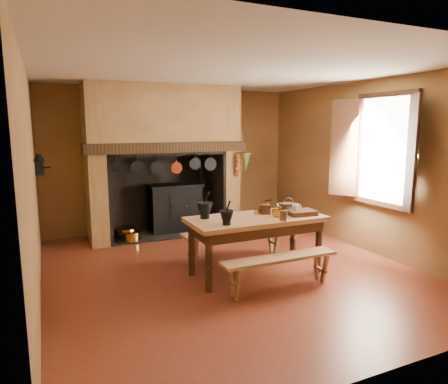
# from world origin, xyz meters

# --- Properties ---
(floor) EXTENTS (5.50, 5.50, 0.00)m
(floor) POSITION_xyz_m (0.00, 0.00, 0.00)
(floor) COLOR #602416
(floor) RESTS_ON ground
(ceiling) EXTENTS (5.50, 5.50, 0.00)m
(ceiling) POSITION_xyz_m (0.00, 0.00, 2.80)
(ceiling) COLOR silver
(ceiling) RESTS_ON back_wall
(back_wall) EXTENTS (5.00, 0.02, 2.80)m
(back_wall) POSITION_xyz_m (0.00, 2.75, 1.40)
(back_wall) COLOR olive
(back_wall) RESTS_ON floor
(wall_left) EXTENTS (0.02, 5.50, 2.80)m
(wall_left) POSITION_xyz_m (-2.50, 0.00, 1.40)
(wall_left) COLOR olive
(wall_left) RESTS_ON floor
(wall_right) EXTENTS (0.02, 5.50, 2.80)m
(wall_right) POSITION_xyz_m (2.50, 0.00, 1.40)
(wall_right) COLOR olive
(wall_right) RESTS_ON floor
(wall_front) EXTENTS (5.00, 0.02, 2.80)m
(wall_front) POSITION_xyz_m (0.00, -2.75, 1.40)
(wall_front) COLOR olive
(wall_front) RESTS_ON floor
(chimney_breast) EXTENTS (2.95, 0.96, 2.80)m
(chimney_breast) POSITION_xyz_m (-0.30, 2.31, 1.81)
(chimney_breast) COLOR olive
(chimney_breast) RESTS_ON floor
(iron_range) EXTENTS (1.12, 0.55, 1.60)m
(iron_range) POSITION_xyz_m (-0.04, 2.45, 0.48)
(iron_range) COLOR black
(iron_range) RESTS_ON floor
(hearth_pans) EXTENTS (0.51, 0.62, 0.20)m
(hearth_pans) POSITION_xyz_m (-1.05, 2.22, 0.09)
(hearth_pans) COLOR #B38129
(hearth_pans) RESTS_ON floor
(hanging_pans) EXTENTS (1.92, 0.29, 0.27)m
(hanging_pans) POSITION_xyz_m (-0.34, 1.81, 1.36)
(hanging_pans) COLOR black
(hanging_pans) RESTS_ON chimney_breast
(onion_string) EXTENTS (0.12, 0.10, 0.46)m
(onion_string) POSITION_xyz_m (1.00, 1.79, 1.33)
(onion_string) COLOR #9B561C
(onion_string) RESTS_ON chimney_breast
(herb_bunch) EXTENTS (0.20, 0.20, 0.35)m
(herb_bunch) POSITION_xyz_m (1.18, 1.79, 1.38)
(herb_bunch) COLOR #5E6630
(herb_bunch) RESTS_ON chimney_breast
(window) EXTENTS (0.39, 1.75, 1.76)m
(window) POSITION_xyz_m (2.35, -0.40, 1.70)
(window) COLOR white
(window) RESTS_ON wall_right
(wall_coffee_mill) EXTENTS (0.23, 0.16, 0.31)m
(wall_coffee_mill) POSITION_xyz_m (-2.42, 1.55, 1.52)
(wall_coffee_mill) COLOR black
(wall_coffee_mill) RESTS_ON wall_left
(work_table) EXTENTS (1.89, 0.84, 0.82)m
(work_table) POSITION_xyz_m (0.28, -0.27, 0.69)
(work_table) COLOR #AA7A4E
(work_table) RESTS_ON floor
(bench_front) EXTENTS (1.57, 0.27, 0.44)m
(bench_front) POSITION_xyz_m (0.28, -0.90, 0.33)
(bench_front) COLOR #AA7A4E
(bench_front) RESTS_ON floor
(bench_back) EXTENTS (1.71, 0.30, 0.48)m
(bench_back) POSITION_xyz_m (0.28, 0.39, 0.36)
(bench_back) COLOR #AA7A4E
(bench_back) RESTS_ON floor
(mortar_large) EXTENTS (0.22, 0.22, 0.37)m
(mortar_large) POSITION_xyz_m (-0.40, -0.05, 0.94)
(mortar_large) COLOR black
(mortar_large) RESTS_ON work_table
(mortar_small) EXTENTS (0.18, 0.18, 0.31)m
(mortar_small) POSITION_xyz_m (-0.28, -0.50, 0.93)
(mortar_small) COLOR black
(mortar_small) RESTS_ON work_table
(coffee_grinder) EXTENTS (0.20, 0.17, 0.21)m
(coffee_grinder) POSITION_xyz_m (0.49, -0.15, 0.90)
(coffee_grinder) COLOR #3A1D12
(coffee_grinder) RESTS_ON work_table
(brass_mug_a) EXTENTS (0.09, 0.09, 0.08)m
(brass_mug_a) POSITION_xyz_m (-0.22, -0.40, 0.86)
(brass_mug_a) COLOR #B38129
(brass_mug_a) RESTS_ON work_table
(brass_mug_b) EXTENTS (0.10, 0.10, 0.08)m
(brass_mug_b) POSITION_xyz_m (0.36, -0.15, 0.86)
(brass_mug_b) COLOR #B38129
(brass_mug_b) RESTS_ON work_table
(mixing_bowl) EXTENTS (0.46, 0.46, 0.09)m
(mixing_bowl) POSITION_xyz_m (0.93, -0.09, 0.86)
(mixing_bowl) COLOR #B2AD89
(mixing_bowl) RESTS_ON work_table
(stoneware_crock) EXTENTS (0.14, 0.14, 0.13)m
(stoneware_crock) POSITION_xyz_m (0.51, -0.60, 0.89)
(stoneware_crock) COLOR #51361E
(stoneware_crock) RESTS_ON work_table
(glass_jar) EXTENTS (0.10, 0.10, 0.14)m
(glass_jar) POSITION_xyz_m (0.84, -0.39, 0.89)
(glass_jar) COLOR beige
(glass_jar) RESTS_ON work_table
(wicker_basket) EXTENTS (0.24, 0.18, 0.21)m
(wicker_basket) POSITION_xyz_m (0.87, -0.15, 0.89)
(wicker_basket) COLOR #462715
(wicker_basket) RESTS_ON work_table
(wooden_tray) EXTENTS (0.42, 0.32, 0.07)m
(wooden_tray) POSITION_xyz_m (0.92, -0.42, 0.85)
(wooden_tray) COLOR #3A1D12
(wooden_tray) RESTS_ON work_table
(brass_cup) EXTENTS (0.17, 0.17, 0.11)m
(brass_cup) POSITION_xyz_m (0.53, -0.40, 0.88)
(brass_cup) COLOR #B38129
(brass_cup) RESTS_ON work_table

